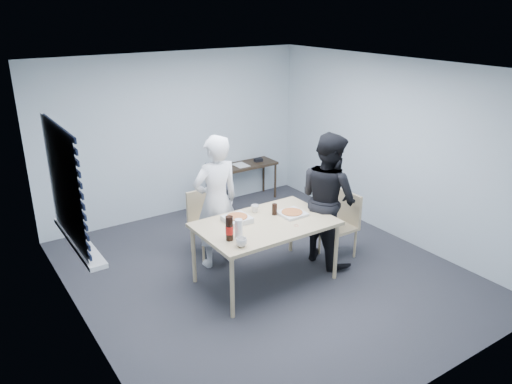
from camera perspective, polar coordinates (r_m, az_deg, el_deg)
room at (r=5.49m, az=-20.67°, el=-0.14°), size 5.00×5.00×5.00m
dining_table at (r=6.06m, az=1.09°, el=-4.01°), size 1.63×1.03×0.79m
chair_far at (r=6.89m, az=-5.90°, el=-2.95°), size 0.42×0.42×0.89m
chair_right at (r=6.89m, az=9.94°, el=-3.19°), size 0.42×0.42×0.89m
person_white at (r=6.42m, az=-4.58°, el=-1.13°), size 0.65×0.42×1.77m
person_black at (r=6.58m, az=8.24°, el=-0.75°), size 0.47×0.86×1.77m
side_table at (r=8.69m, az=-0.93°, el=2.78°), size 1.00×0.44×0.67m
stool at (r=7.90m, az=-4.40°, el=-0.49°), size 0.38×0.38×0.53m
backpack at (r=7.77m, az=-4.42°, el=1.73°), size 0.32×0.23×0.45m
pizza_box_a at (r=6.05m, az=-2.18°, el=-3.09°), size 0.30×0.30×0.07m
pizza_box_b at (r=6.25m, az=4.13°, el=-2.44°), size 0.31×0.31×0.04m
mug_a at (r=5.45m, az=-1.68°, el=-5.75°), size 0.17×0.17×0.10m
mug_b at (r=6.31m, az=-0.11°, el=-1.90°), size 0.10×0.10×0.09m
cola_glass at (r=6.23m, az=2.13°, el=-1.98°), size 0.07×0.07×0.14m
soda_bottle at (r=5.55m, az=-3.06°, el=-4.22°), size 0.09×0.09×0.28m
plastic_cups at (r=5.64m, az=-2.00°, el=-4.14°), size 0.10×0.10×0.21m
rubber_band at (r=5.97m, az=4.63°, el=-3.84°), size 0.07×0.07×0.00m
papers at (r=8.58m, az=-1.74°, el=3.10°), size 0.31×0.35×0.00m
black_box at (r=8.77m, az=0.27°, el=3.69°), size 0.15×0.13×0.06m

